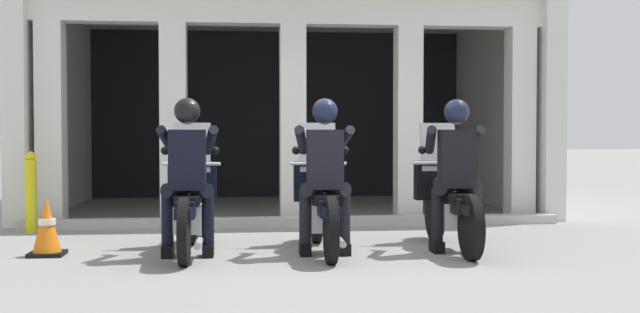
# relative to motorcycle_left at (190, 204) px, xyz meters

# --- Properties ---
(ground_plane) EXTENTS (80.00, 80.00, 0.00)m
(ground_plane) POSITION_rel_motorcycle_left_xyz_m (1.37, 3.07, -0.50)
(ground_plane) COLOR gray
(station_building) EXTENTS (7.57, 4.79, 3.31)m
(station_building) POSITION_rel_motorcycle_left_xyz_m (1.24, 4.90, 1.53)
(station_building) COLOR black
(station_building) RESTS_ON ground
(kerb_strip) EXTENTS (7.07, 0.24, 0.12)m
(kerb_strip) POSITION_rel_motorcycle_left_xyz_m (1.24, 2.07, -0.44)
(kerb_strip) COLOR #B7B5AD
(kerb_strip) RESTS_ON ground
(motorcycle_left) EXTENTS (0.62, 2.04, 1.35)m
(motorcycle_left) POSITION_rel_motorcycle_left_xyz_m (0.00, 0.00, 0.00)
(motorcycle_left) COLOR black
(motorcycle_left) RESTS_ON ground
(police_officer_left) EXTENTS (0.63, 0.61, 1.58)m
(police_officer_left) POSITION_rel_motorcycle_left_xyz_m (-0.00, -0.28, 0.44)
(police_officer_left) COLOR black
(police_officer_left) RESTS_ON ground
(motorcycle_center) EXTENTS (0.62, 2.04, 1.35)m
(motorcycle_center) POSITION_rel_motorcycle_left_xyz_m (1.37, -0.02, 0.00)
(motorcycle_center) COLOR black
(motorcycle_center) RESTS_ON ground
(police_officer_center) EXTENTS (0.63, 0.61, 1.58)m
(police_officer_center) POSITION_rel_motorcycle_left_xyz_m (1.37, -0.31, 0.44)
(police_officer_center) COLOR black
(police_officer_center) RESTS_ON ground
(motorcycle_right) EXTENTS (0.62, 2.04, 1.35)m
(motorcycle_right) POSITION_rel_motorcycle_left_xyz_m (2.74, 0.02, 0.00)
(motorcycle_right) COLOR black
(motorcycle_right) RESTS_ON ground
(police_officer_right) EXTENTS (0.63, 0.61, 1.58)m
(police_officer_right) POSITION_rel_motorcycle_left_xyz_m (2.74, -0.27, 0.44)
(police_officer_right) COLOR black
(police_officer_right) RESTS_ON ground
(traffic_cone_flank) EXTENTS (0.34, 0.34, 0.59)m
(traffic_cone_flank) POSITION_rel_motorcycle_left_xyz_m (-1.42, -0.08, -0.21)
(traffic_cone_flank) COLOR black
(traffic_cone_flank) RESTS_ON ground
(bollard_kerbside) EXTENTS (0.14, 0.14, 1.01)m
(bollard_kerbside) POSITION_rel_motorcycle_left_xyz_m (-2.06, 1.78, -0.00)
(bollard_kerbside) COLOR yellow
(bollard_kerbside) RESTS_ON ground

